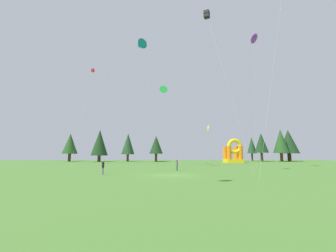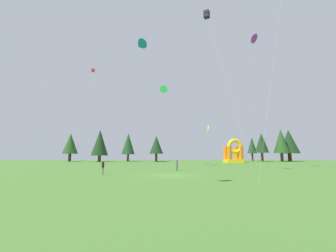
{
  "view_description": "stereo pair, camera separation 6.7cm",
  "coord_description": "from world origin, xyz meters",
  "px_view_note": "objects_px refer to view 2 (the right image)",
  "views": [
    {
      "loc": [
        -1.71,
        -26.78,
        2.58
      ],
      "look_at": [
        0.0,
        7.19,
        6.66
      ],
      "focal_mm": 24.15,
      "sensor_mm": 36.0,
      "label": 1
    },
    {
      "loc": [
        -1.64,
        -26.79,
        2.58
      ],
      "look_at": [
        0.0,
        7.19,
        6.66
      ],
      "focal_mm": 24.15,
      "sensor_mm": 36.0,
      "label": 2
    }
  ],
  "objects_px": {
    "kite_green_delta": "(163,91)",
    "kite_red_box": "(93,71)",
    "kite_purple_parafoil": "(254,39)",
    "inflatable_yellow_castle": "(234,154)",
    "kite_lime_diamond": "(207,129)",
    "kite_teal_delta": "(140,45)",
    "kite_black_box": "(207,15)",
    "person_near_camera": "(177,164)",
    "person_far_side": "(103,166)"
  },
  "relations": [
    {
      "from": "kite_green_delta",
      "to": "kite_red_box",
      "type": "bearing_deg",
      "value": 158.32
    },
    {
      "from": "kite_green_delta",
      "to": "kite_red_box",
      "type": "relative_size",
      "value": 0.73
    },
    {
      "from": "kite_purple_parafoil",
      "to": "inflatable_yellow_castle",
      "type": "relative_size",
      "value": 3.62
    },
    {
      "from": "kite_lime_diamond",
      "to": "kite_teal_delta",
      "type": "distance_m",
      "value": 21.29
    },
    {
      "from": "kite_black_box",
      "to": "kite_teal_delta",
      "type": "relative_size",
      "value": 0.94
    },
    {
      "from": "kite_teal_delta",
      "to": "kite_green_delta",
      "type": "xyz_separation_m",
      "value": [
        4.62,
        10.33,
        -5.99
      ]
    },
    {
      "from": "person_near_camera",
      "to": "kite_black_box",
      "type": "bearing_deg",
      "value": -96.02
    },
    {
      "from": "kite_red_box",
      "to": "person_near_camera",
      "type": "height_order",
      "value": "kite_red_box"
    },
    {
      "from": "kite_lime_diamond",
      "to": "inflatable_yellow_castle",
      "type": "height_order",
      "value": "kite_lime_diamond"
    },
    {
      "from": "kite_teal_delta",
      "to": "kite_purple_parafoil",
      "type": "bearing_deg",
      "value": -11.07
    },
    {
      "from": "person_far_side",
      "to": "person_near_camera",
      "type": "bearing_deg",
      "value": 89.17
    },
    {
      "from": "kite_black_box",
      "to": "person_near_camera",
      "type": "relative_size",
      "value": 14.07
    },
    {
      "from": "person_far_side",
      "to": "kite_lime_diamond",
      "type": "bearing_deg",
      "value": 106.17
    },
    {
      "from": "inflatable_yellow_castle",
      "to": "kite_red_box",
      "type": "bearing_deg",
      "value": -177.58
    },
    {
      "from": "kite_green_delta",
      "to": "inflatable_yellow_castle",
      "type": "relative_size",
      "value": 2.82
    },
    {
      "from": "kite_black_box",
      "to": "inflatable_yellow_castle",
      "type": "relative_size",
      "value": 3.52
    },
    {
      "from": "kite_teal_delta",
      "to": "inflatable_yellow_castle",
      "type": "xyz_separation_m",
      "value": [
        23.93,
        19.25,
        -20.57
      ]
    },
    {
      "from": "kite_teal_delta",
      "to": "person_near_camera",
      "type": "relative_size",
      "value": 14.92
    },
    {
      "from": "person_near_camera",
      "to": "kite_purple_parafoil",
      "type": "bearing_deg",
      "value": -36.92
    },
    {
      "from": "kite_black_box",
      "to": "inflatable_yellow_castle",
      "type": "xyz_separation_m",
      "value": [
        13.67,
        30.72,
        -19.62
      ]
    },
    {
      "from": "kite_black_box",
      "to": "kite_purple_parafoil",
      "type": "distance_m",
      "value": 12.61
    },
    {
      "from": "kite_black_box",
      "to": "person_far_side",
      "type": "bearing_deg",
      "value": -174.14
    },
    {
      "from": "kite_red_box",
      "to": "person_far_side",
      "type": "height_order",
      "value": "kite_red_box"
    },
    {
      "from": "person_far_side",
      "to": "inflatable_yellow_castle",
      "type": "distance_m",
      "value": 42.07
    },
    {
      "from": "kite_black_box",
      "to": "kite_red_box",
      "type": "relative_size",
      "value": 0.91
    },
    {
      "from": "kite_teal_delta",
      "to": "kite_red_box",
      "type": "xyz_separation_m",
      "value": [
        -13.8,
        17.66,
        1.31
      ]
    },
    {
      "from": "kite_red_box",
      "to": "person_near_camera",
      "type": "distance_m",
      "value": 39.69
    },
    {
      "from": "kite_purple_parafoil",
      "to": "inflatable_yellow_castle",
      "type": "height_order",
      "value": "kite_purple_parafoil"
    },
    {
      "from": "kite_purple_parafoil",
      "to": "kite_red_box",
      "type": "height_order",
      "value": "kite_red_box"
    },
    {
      "from": "kite_lime_diamond",
      "to": "kite_teal_delta",
      "type": "height_order",
      "value": "kite_teal_delta"
    },
    {
      "from": "kite_lime_diamond",
      "to": "kite_red_box",
      "type": "xyz_separation_m",
      "value": [
        -27.58,
        12.4,
        16.66
      ]
    },
    {
      "from": "kite_red_box",
      "to": "person_near_camera",
      "type": "bearing_deg",
      "value": -51.31
    },
    {
      "from": "kite_lime_diamond",
      "to": "kite_purple_parafoil",
      "type": "bearing_deg",
      "value": -54.44
    },
    {
      "from": "kite_purple_parafoil",
      "to": "person_far_side",
      "type": "relative_size",
      "value": 13.64
    },
    {
      "from": "kite_teal_delta",
      "to": "person_far_side",
      "type": "height_order",
      "value": "kite_teal_delta"
    },
    {
      "from": "kite_black_box",
      "to": "kite_green_delta",
      "type": "bearing_deg",
      "value": 104.5
    },
    {
      "from": "kite_purple_parafoil",
      "to": "person_near_camera",
      "type": "distance_m",
      "value": 26.14
    },
    {
      "from": "kite_lime_diamond",
      "to": "kite_green_delta",
      "type": "bearing_deg",
      "value": 151.0
    },
    {
      "from": "kite_black_box",
      "to": "kite_green_delta",
      "type": "relative_size",
      "value": 1.25
    },
    {
      "from": "kite_red_box",
      "to": "inflatable_yellow_castle",
      "type": "height_order",
      "value": "kite_red_box"
    },
    {
      "from": "kite_lime_diamond",
      "to": "kite_red_box",
      "type": "relative_size",
      "value": 0.33
    },
    {
      "from": "kite_black_box",
      "to": "kite_lime_diamond",
      "type": "height_order",
      "value": "kite_black_box"
    },
    {
      "from": "kite_red_box",
      "to": "kite_black_box",
      "type": "bearing_deg",
      "value": -50.44
    },
    {
      "from": "person_near_camera",
      "to": "inflatable_yellow_castle",
      "type": "distance_m",
      "value": 32.01
    },
    {
      "from": "inflatable_yellow_castle",
      "to": "person_near_camera",
      "type": "bearing_deg",
      "value": -123.52
    },
    {
      "from": "kite_teal_delta",
      "to": "kite_red_box",
      "type": "bearing_deg",
      "value": 128.01
    },
    {
      "from": "person_near_camera",
      "to": "inflatable_yellow_castle",
      "type": "height_order",
      "value": "inflatable_yellow_castle"
    },
    {
      "from": "kite_black_box",
      "to": "kite_teal_delta",
      "type": "bearing_deg",
      "value": 131.83
    },
    {
      "from": "kite_red_box",
      "to": "kite_purple_parafoil",
      "type": "bearing_deg",
      "value": -32.34
    },
    {
      "from": "kite_green_delta",
      "to": "kite_red_box",
      "type": "distance_m",
      "value": 21.12
    }
  ]
}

